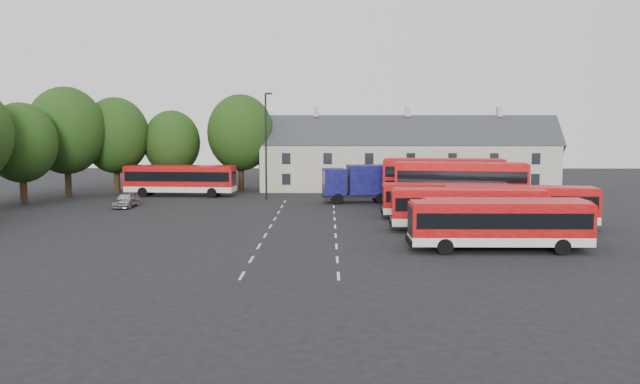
# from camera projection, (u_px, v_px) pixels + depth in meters

# --- Properties ---
(ground) EXTENTS (140.00, 140.00, 0.00)m
(ground) POSITION_uv_depth(u_px,v_px,m) (268.00, 231.00, 46.13)
(ground) COLOR black
(ground) RESTS_ON ground
(lane_markings) EXTENTS (5.15, 33.80, 0.01)m
(lane_markings) POSITION_uv_depth(u_px,v_px,m) (303.00, 226.00, 48.08)
(lane_markings) COLOR beige
(lane_markings) RESTS_ON ground
(treeline) EXTENTS (29.92, 32.59, 12.01)m
(treeline) POSITION_uv_depth(u_px,v_px,m) (87.00, 136.00, 64.96)
(treeline) COLOR black
(treeline) RESTS_ON ground
(terrace_houses) EXTENTS (35.70, 7.13, 10.06)m
(terrace_houses) POSITION_uv_depth(u_px,v_px,m) (407.00, 158.00, 75.37)
(terrace_houses) COLOR beige
(terrace_houses) RESTS_ON ground
(bus_row_a) EXTENTS (10.96, 2.56, 3.10)m
(bus_row_a) POSITION_uv_depth(u_px,v_px,m) (499.00, 222.00, 38.33)
(bus_row_a) COLOR silver
(bus_row_a) RESTS_ON ground
(bus_row_b) EXTENTS (10.56, 2.61, 2.98)m
(bus_row_b) POSITION_uv_depth(u_px,v_px,m) (505.00, 217.00, 40.66)
(bus_row_b) COLOR silver
(bus_row_b) RESTS_ON ground
(bus_row_c) EXTENTS (11.26, 3.17, 3.15)m
(bus_row_c) POSITION_uv_depth(u_px,v_px,m) (468.00, 206.00, 45.64)
(bus_row_c) COLOR silver
(bus_row_c) RESTS_ON ground
(bus_row_d) EXTENTS (11.50, 3.73, 3.19)m
(bus_row_d) POSITION_uv_depth(u_px,v_px,m) (518.00, 203.00, 47.12)
(bus_row_d) COLOR silver
(bus_row_d) RESTS_ON ground
(bus_row_e) EXTENTS (10.53, 2.79, 2.96)m
(bus_row_e) POSITION_uv_depth(u_px,v_px,m) (446.00, 198.00, 51.92)
(bus_row_e) COLOR silver
(bus_row_e) RESTS_ON ground
(bus_dd_south) EXTENTS (11.47, 4.21, 4.60)m
(bus_dd_south) POSITION_uv_depth(u_px,v_px,m) (460.00, 185.00, 54.05)
(bus_dd_south) COLOR silver
(bus_dd_south) RESTS_ON ground
(bus_dd_north) EXTENTS (11.57, 3.74, 4.66)m
(bus_dd_north) POSITION_uv_depth(u_px,v_px,m) (443.00, 180.00, 59.13)
(bus_dd_north) COLOR silver
(bus_dd_north) RESTS_ON ground
(bus_north) EXTENTS (12.21, 3.59, 3.41)m
(bus_north) POSITION_uv_depth(u_px,v_px,m) (180.00, 178.00, 68.89)
(bus_north) COLOR silver
(bus_north) RESTS_ON ground
(box_truck) EXTENTS (8.96, 3.78, 3.80)m
(box_truck) POSITION_uv_depth(u_px,v_px,m) (367.00, 182.00, 63.16)
(box_truck) COLOR black
(box_truck) RESTS_ON ground
(silver_car) EXTENTS (1.68, 4.15, 1.41)m
(silver_car) POSITION_uv_depth(u_px,v_px,m) (126.00, 200.00, 59.46)
(silver_car) COLOR #B1B3B9
(silver_car) RESTS_ON ground
(lamppost) EXTENTS (0.78, 0.38, 11.19)m
(lamppost) POSITION_uv_depth(u_px,v_px,m) (266.00, 143.00, 65.03)
(lamppost) COLOR black
(lamppost) RESTS_ON ground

